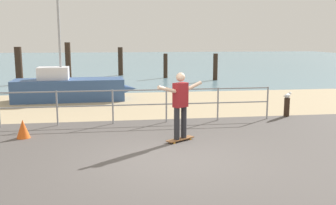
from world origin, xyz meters
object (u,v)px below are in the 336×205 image
at_px(traffic_cone, 23,129).
at_px(skateboard, 180,139).
at_px(skateboarder, 180,102).
at_px(seagull, 288,95).
at_px(sailboat, 73,88).
at_px(bollard_short, 287,107).

bearing_deg(traffic_cone, skateboard, -12.40).
distance_m(skateboarder, seagull, 4.72).
distance_m(sailboat, traffic_cone, 5.97).
bearing_deg(sailboat, skateboarder, -64.44).
bearing_deg(bollard_short, sailboat, 149.25).
bearing_deg(skateboarder, seagull, 32.04).
bearing_deg(skateboard, sailboat, 115.56).
relative_size(sailboat, skateboard, 6.43).
xyz_separation_m(skateboard, skateboarder, (-0.00, 0.00, 0.95)).
height_order(sailboat, bollard_short, sailboat).
height_order(skateboarder, seagull, skateboarder).
relative_size(skateboard, seagull, 1.91).
xyz_separation_m(sailboat, skateboard, (3.25, -6.79, -0.45)).
bearing_deg(sailboat, seagull, -30.65).
bearing_deg(traffic_cone, sailboat, 83.25).
xyz_separation_m(sailboat, skateboarder, (3.25, -6.79, 0.50)).
relative_size(sailboat, seagull, 12.25).
xyz_separation_m(skateboarder, seagull, (3.99, 2.50, -0.31)).
bearing_deg(sailboat, bollard_short, -30.75).
xyz_separation_m(bollard_short, traffic_cone, (-7.93, -1.62, -0.07)).
bearing_deg(traffic_cone, bollard_short, 11.55).
distance_m(skateboard, skateboarder, 0.95).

